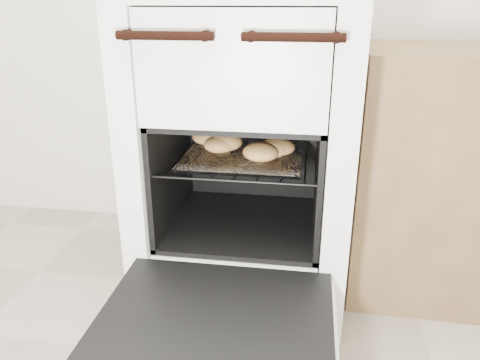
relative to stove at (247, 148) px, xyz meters
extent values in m
cube|color=white|center=(0.00, 0.01, 0.01)|extent=(0.64, 0.69, 0.99)
cylinder|color=black|center=(-0.15, -0.35, 0.38)|extent=(0.24, 0.02, 0.02)
cylinder|color=black|center=(0.15, -0.35, 0.38)|extent=(0.24, 0.02, 0.02)
cube|color=black|center=(0.00, -0.54, -0.26)|extent=(0.56, 0.43, 0.03)
cube|color=white|center=(0.00, -0.54, -0.28)|extent=(0.58, 0.45, 0.02)
cylinder|color=black|center=(-0.23, -0.07, -0.01)|extent=(0.01, 0.45, 0.01)
cylinder|color=black|center=(0.23, -0.07, -0.01)|extent=(0.01, 0.45, 0.01)
cylinder|color=black|center=(0.00, -0.29, -0.01)|extent=(0.46, 0.01, 0.01)
cylinder|color=black|center=(0.00, 0.14, -0.01)|extent=(0.46, 0.01, 0.01)
cylinder|color=black|center=(-0.19, -0.07, -0.01)|extent=(0.01, 0.43, 0.01)
cylinder|color=black|center=(-0.13, -0.07, -0.01)|extent=(0.01, 0.43, 0.01)
cylinder|color=black|center=(-0.06, -0.07, -0.01)|extent=(0.01, 0.43, 0.01)
cylinder|color=black|center=(0.00, -0.07, -0.01)|extent=(0.01, 0.43, 0.01)
cylinder|color=black|center=(0.06, -0.07, -0.01)|extent=(0.01, 0.43, 0.01)
cylinder|color=black|center=(0.13, -0.07, -0.01)|extent=(0.01, 0.43, 0.01)
cylinder|color=black|center=(0.19, -0.07, -0.01)|extent=(0.01, 0.43, 0.01)
cube|color=white|center=(0.00, -0.09, 0.00)|extent=(0.37, 0.32, 0.01)
ellipsoid|color=tan|center=(-0.08, -0.07, 0.03)|extent=(0.11, 0.11, 0.05)
ellipsoid|color=tan|center=(0.06, -0.13, 0.03)|extent=(0.15, 0.15, 0.05)
ellipsoid|color=tan|center=(-0.13, 0.01, 0.03)|extent=(0.15, 0.15, 0.05)
ellipsoid|color=tan|center=(0.09, -0.08, 0.03)|extent=(0.14, 0.14, 0.05)
ellipsoid|color=tan|center=(0.10, -0.06, 0.03)|extent=(0.16, 0.16, 0.05)
ellipsoid|color=tan|center=(-0.06, -0.05, 0.03)|extent=(0.15, 0.15, 0.05)
ellipsoid|color=tan|center=(0.06, -0.12, 0.02)|extent=(0.13, 0.13, 0.04)
cube|color=brown|center=(0.75, 0.09, -0.08)|extent=(0.81, 0.55, 0.80)
camera|label=1|loc=(0.20, -1.45, 0.46)|focal=35.00mm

